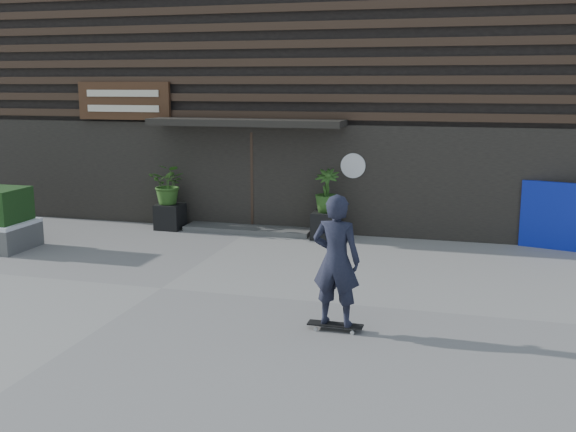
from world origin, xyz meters
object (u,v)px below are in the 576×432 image
(skateboarder, at_px, (336,261))
(planter_pot_right, at_px, (326,225))
(planter_pot_left, at_px, (170,217))
(blue_tarp, at_px, (558,216))

(skateboarder, bearing_deg, planter_pot_right, 103.52)
(planter_pot_left, distance_m, planter_pot_right, 3.80)
(planter_pot_right, bearing_deg, blue_tarp, 3.54)
(blue_tarp, relative_size, skateboarder, 0.78)
(skateboarder, bearing_deg, planter_pot_left, 132.71)
(planter_pot_left, relative_size, blue_tarp, 0.40)
(planter_pot_right, xyz_separation_m, skateboarder, (1.34, -5.57, 0.71))
(planter_pot_right, relative_size, skateboarder, 0.31)
(planter_pot_left, height_order, blue_tarp, blue_tarp)
(planter_pot_left, bearing_deg, planter_pot_right, 0.00)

